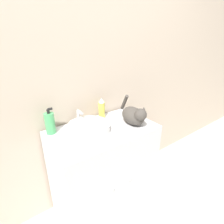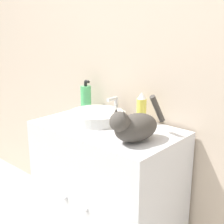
# 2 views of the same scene
# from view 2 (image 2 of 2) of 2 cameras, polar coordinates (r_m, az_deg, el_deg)

# --- Properties ---
(wall_back) EXTENTS (6.00, 0.05, 2.50)m
(wall_back) POSITION_cam_2_polar(r_m,az_deg,el_deg) (1.82, 5.15, 12.98)
(wall_back) COLOR #C6B29E
(wall_back) RESTS_ON ground_plane
(vanity_cabinet) EXTENTS (0.80, 0.49, 0.80)m
(vanity_cabinet) POSITION_cam_2_polar(r_m,az_deg,el_deg) (1.85, -0.92, -14.52)
(vanity_cabinet) COLOR silver
(vanity_cabinet) RESTS_ON ground_plane
(sink_basin) EXTENTS (0.31, 0.31, 0.06)m
(sink_basin) POSITION_cam_2_polar(r_m,az_deg,el_deg) (1.76, -2.84, -0.83)
(sink_basin) COLOR white
(sink_basin) RESTS_ON vanity_cabinet
(faucet) EXTENTS (0.14, 0.09, 0.12)m
(faucet) POSITION_cam_2_polar(r_m,az_deg,el_deg) (1.87, 0.62, 0.82)
(faucet) COLOR silver
(faucet) RESTS_ON vanity_cabinet
(cat) EXTENTS (0.19, 0.34, 0.21)m
(cat) POSITION_cam_2_polar(r_m,az_deg,el_deg) (1.46, 4.04, -2.57)
(cat) COLOR #47423D
(cat) RESTS_ON vanity_cabinet
(soap_bottle) EXTENTS (0.07, 0.07, 0.19)m
(soap_bottle) POSITION_cam_2_polar(r_m,az_deg,el_deg) (2.01, -4.79, 2.70)
(soap_bottle) COLOR #4CB266
(soap_bottle) RESTS_ON vanity_cabinet
(spray_bottle) EXTENTS (0.05, 0.05, 0.18)m
(spray_bottle) POSITION_cam_2_polar(r_m,az_deg,el_deg) (1.73, 5.41, 0.65)
(spray_bottle) COLOR #EADB4C
(spray_bottle) RESTS_ON vanity_cabinet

